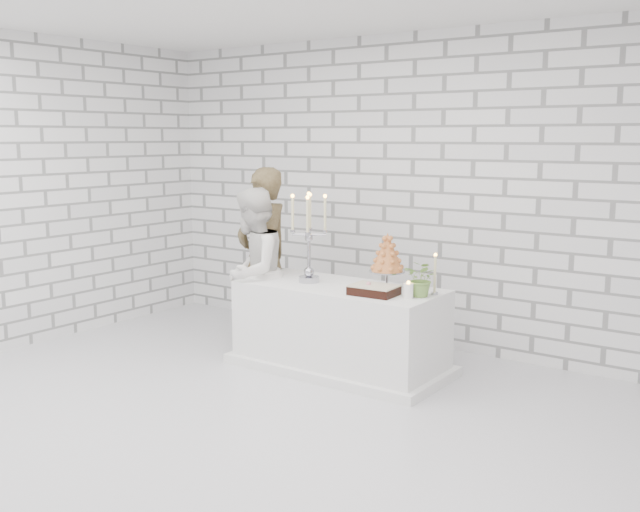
{
  "coord_description": "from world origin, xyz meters",
  "views": [
    {
      "loc": [
        3.37,
        -3.77,
        2.03
      ],
      "look_at": [
        -0.08,
        1.08,
        1.05
      ],
      "focal_mm": 41.05,
      "sensor_mm": 36.0,
      "label": 1
    }
  ],
  "objects_px": {
    "cake_table": "(340,328)",
    "bride": "(253,273)",
    "croquembouche": "(387,260)",
    "groom": "(263,258)",
    "candelabra": "(309,237)"
  },
  "relations": [
    {
      "from": "groom",
      "to": "croquembouche",
      "type": "distance_m",
      "value": 1.41
    },
    {
      "from": "cake_table",
      "to": "groom",
      "type": "relative_size",
      "value": 1.03
    },
    {
      "from": "cake_table",
      "to": "bride",
      "type": "xyz_separation_m",
      "value": [
        -0.89,
        -0.11,
        0.41
      ]
    },
    {
      "from": "cake_table",
      "to": "croquembouche",
      "type": "xyz_separation_m",
      "value": [
        0.38,
        0.15,
        0.61
      ]
    },
    {
      "from": "croquembouche",
      "to": "groom",
      "type": "bearing_deg",
      "value": 178.17
    },
    {
      "from": "cake_table",
      "to": "candelabra",
      "type": "height_order",
      "value": "candelabra"
    },
    {
      "from": "groom",
      "to": "bride",
      "type": "height_order",
      "value": "groom"
    },
    {
      "from": "croquembouche",
      "to": "bride",
      "type": "bearing_deg",
      "value": -168.22
    },
    {
      "from": "candelabra",
      "to": "bride",
      "type": "bearing_deg",
      "value": -172.02
    },
    {
      "from": "cake_table",
      "to": "candelabra",
      "type": "bearing_deg",
      "value": -174.21
    },
    {
      "from": "cake_table",
      "to": "bride",
      "type": "height_order",
      "value": "bride"
    },
    {
      "from": "groom",
      "to": "candelabra",
      "type": "xyz_separation_m",
      "value": [
        0.71,
        -0.23,
        0.28
      ]
    },
    {
      "from": "cake_table",
      "to": "candelabra",
      "type": "distance_m",
      "value": 0.84
    },
    {
      "from": "groom",
      "to": "bride",
      "type": "xyz_separation_m",
      "value": [
        0.13,
        -0.31,
        -0.09
      ]
    },
    {
      "from": "cake_table",
      "to": "bride",
      "type": "distance_m",
      "value": 0.99
    }
  ]
}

